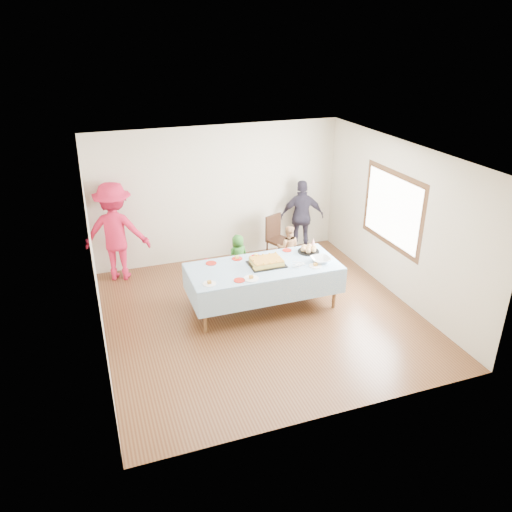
{
  "coord_description": "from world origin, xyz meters",
  "views": [
    {
      "loc": [
        -2.46,
        -6.69,
        4.37
      ],
      "look_at": [
        0.01,
        0.3,
        0.95
      ],
      "focal_mm": 35.0,
      "sensor_mm": 36.0,
      "label": 1
    }
  ],
  "objects_px": {
    "party_table": "(264,269)",
    "birthday_cake": "(267,262)",
    "adult_left": "(116,232)",
    "dining_chair": "(277,236)"
  },
  "relations": [
    {
      "from": "birthday_cake",
      "to": "adult_left",
      "type": "height_order",
      "value": "adult_left"
    },
    {
      "from": "party_table",
      "to": "dining_chair",
      "type": "bearing_deg",
      "value": 61.75
    },
    {
      "from": "adult_left",
      "to": "party_table",
      "type": "bearing_deg",
      "value": 154.78
    },
    {
      "from": "dining_chair",
      "to": "adult_left",
      "type": "height_order",
      "value": "adult_left"
    },
    {
      "from": "party_table",
      "to": "birthday_cake",
      "type": "distance_m",
      "value": 0.12
    },
    {
      "from": "party_table",
      "to": "birthday_cake",
      "type": "relative_size",
      "value": 4.26
    },
    {
      "from": "adult_left",
      "to": "dining_chair",
      "type": "bearing_deg",
      "value": -168.03
    },
    {
      "from": "party_table",
      "to": "birthday_cake",
      "type": "height_order",
      "value": "birthday_cake"
    },
    {
      "from": "birthday_cake",
      "to": "adult_left",
      "type": "xyz_separation_m",
      "value": [
        -2.24,
        1.94,
        0.1
      ]
    },
    {
      "from": "dining_chair",
      "to": "adult_left",
      "type": "xyz_separation_m",
      "value": [
        -3.1,
        0.26,
        0.4
      ]
    }
  ]
}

